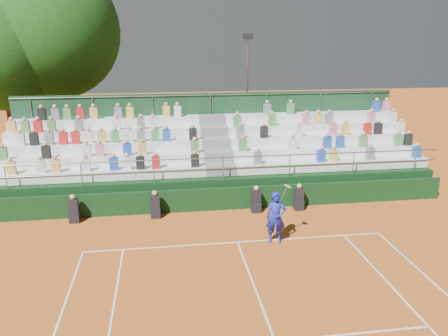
{
  "coord_description": "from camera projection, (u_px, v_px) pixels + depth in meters",
  "views": [
    {
      "loc": [
        -2.54,
        -14.31,
        7.26
      ],
      "look_at": [
        0.0,
        3.5,
        1.8
      ],
      "focal_mm": 35.0,
      "sensor_mm": 36.0,
      "label": 1
    }
  ],
  "objects": [
    {
      "name": "tree_east",
      "position": [
        52.0,
        31.0,
        25.43
      ],
      "size": [
        7.89,
        7.89,
        11.48
      ],
      "color": "#341F13",
      "rests_on": "ground"
    },
    {
      "name": "grandstand",
      "position": [
        215.0,
        165.0,
        21.79
      ],
      "size": [
        20.0,
        5.2,
        4.4
      ],
      "color": "black",
      "rests_on": "ground"
    },
    {
      "name": "ground",
      "position": [
        237.0,
        242.0,
        16.01
      ],
      "size": [
        90.0,
        90.0,
        0.0
      ],
      "primitive_type": "plane",
      "color": "#C35E20",
      "rests_on": "ground"
    },
    {
      "name": "tree_west",
      "position": [
        2.0,
        49.0,
        24.51
      ],
      "size": [
        6.95,
        6.95,
        10.06
      ],
      "color": "#341F13",
      "rests_on": "ground"
    },
    {
      "name": "courtside_wall",
      "position": [
        225.0,
        199.0,
        18.9
      ],
      "size": [
        20.0,
        0.15,
        1.0
      ],
      "primitive_type": "cube",
      "color": "black",
      "rests_on": "ground"
    },
    {
      "name": "tennis_player",
      "position": [
        276.0,
        217.0,
        15.76
      ],
      "size": [
        0.93,
        0.61,
        2.22
      ],
      "color": "#1722AD",
      "rests_on": "ground"
    },
    {
      "name": "floodlight_mast",
      "position": [
        247.0,
        85.0,
        26.81
      ],
      "size": [
        0.6,
        0.25,
        7.41
      ],
      "color": "gray",
      "rests_on": "ground"
    },
    {
      "name": "line_officials",
      "position": [
        198.0,
        204.0,
        18.32
      ],
      "size": [
        9.81,
        0.4,
        1.19
      ],
      "color": "black",
      "rests_on": "ground"
    }
  ]
}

